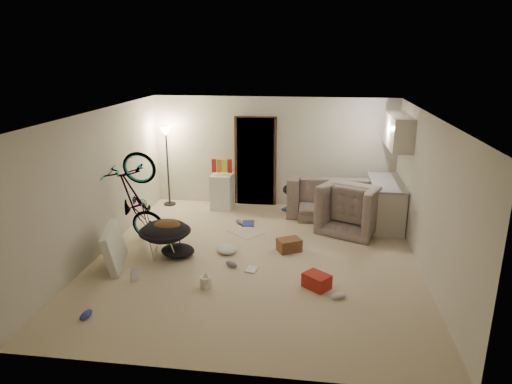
# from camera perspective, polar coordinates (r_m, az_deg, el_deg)

# --- Properties ---
(floor) EXTENTS (5.50, 6.00, 0.02)m
(floor) POSITION_cam_1_polar(r_m,az_deg,el_deg) (8.03, -0.03, -8.33)
(floor) COLOR beige
(floor) RESTS_ON ground
(ceiling) EXTENTS (5.50, 6.00, 0.02)m
(ceiling) POSITION_cam_1_polar(r_m,az_deg,el_deg) (7.31, -0.04, 9.82)
(ceiling) COLOR white
(ceiling) RESTS_ON wall_back
(wall_back) EXTENTS (5.50, 0.02, 2.50)m
(wall_back) POSITION_cam_1_polar(r_m,az_deg,el_deg) (10.47, 2.16, 5.01)
(wall_back) COLOR beige
(wall_back) RESTS_ON floor
(wall_front) EXTENTS (5.50, 0.02, 2.50)m
(wall_front) POSITION_cam_1_polar(r_m,az_deg,el_deg) (4.81, -4.88, -9.94)
(wall_front) COLOR beige
(wall_front) RESTS_ON floor
(wall_left) EXTENTS (0.02, 6.00, 2.50)m
(wall_left) POSITION_cam_1_polar(r_m,az_deg,el_deg) (8.38, -19.09, 1.02)
(wall_left) COLOR beige
(wall_left) RESTS_ON floor
(wall_right) EXTENTS (0.02, 6.00, 2.50)m
(wall_right) POSITION_cam_1_polar(r_m,az_deg,el_deg) (7.72, 20.71, -0.48)
(wall_right) COLOR beige
(wall_right) RESTS_ON floor
(doorway) EXTENTS (0.85, 0.10, 2.04)m
(doorway) POSITION_cam_1_polar(r_m,az_deg,el_deg) (10.53, -0.05, 3.80)
(doorway) COLOR black
(doorway) RESTS_ON floor
(door_trim) EXTENTS (0.97, 0.04, 2.10)m
(door_trim) POSITION_cam_1_polar(r_m,az_deg,el_deg) (10.50, -0.07, 3.77)
(door_trim) COLOR #382313
(door_trim) RESTS_ON floor
(floor_lamp) EXTENTS (0.28, 0.28, 1.81)m
(floor_lamp) POSITION_cam_1_polar(r_m,az_deg,el_deg) (10.61, -11.09, 5.18)
(floor_lamp) COLOR black
(floor_lamp) RESTS_ON floor
(kitchen_counter) EXTENTS (0.60, 1.50, 0.88)m
(kitchen_counter) POSITION_cam_1_polar(r_m,az_deg,el_deg) (9.77, 15.85, -1.44)
(kitchen_counter) COLOR beige
(kitchen_counter) RESTS_ON floor
(counter_top) EXTENTS (0.64, 1.54, 0.04)m
(counter_top) POSITION_cam_1_polar(r_m,az_deg,el_deg) (9.64, 16.07, 1.15)
(counter_top) COLOR gray
(counter_top) RESTS_ON kitchen_counter
(kitchen_uppers) EXTENTS (0.38, 1.40, 0.65)m
(kitchen_uppers) POSITION_cam_1_polar(r_m,az_deg,el_deg) (9.44, 17.37, 7.26)
(kitchen_uppers) COLOR beige
(kitchen_uppers) RESTS_ON wall_right
(sofa) EXTENTS (2.25, 0.91, 0.65)m
(sofa) POSITION_cam_1_polar(r_m,az_deg,el_deg) (10.14, 10.27, -1.06)
(sofa) COLOR #313831
(sofa) RESTS_ON floor
(armchair) EXTENTS (1.43, 1.36, 0.73)m
(armchair) POSITION_cam_1_polar(r_m,az_deg,el_deg) (9.40, 12.22, -2.40)
(armchair) COLOR #313831
(armchair) RESTS_ON floor
(bicycle) EXTENTS (1.79, 0.78, 1.04)m
(bicycle) POSITION_cam_1_polar(r_m,az_deg,el_deg) (8.82, -14.64, -3.14)
(bicycle) COLOR black
(bicycle) RESTS_ON floor
(book_asset) EXTENTS (0.28, 0.25, 0.02)m
(book_asset) POSITION_cam_1_polar(r_m,az_deg,el_deg) (7.48, -15.32, -10.81)
(book_asset) COLOR #A62219
(book_asset) RESTS_ON floor
(mini_fridge) EXTENTS (0.48, 0.48, 0.80)m
(mini_fridge) POSITION_cam_1_polar(r_m,az_deg,el_deg) (10.41, -4.28, 0.06)
(mini_fridge) COLOR white
(mini_fridge) RESTS_ON floor
(snack_box_0) EXTENTS (0.11, 0.09, 0.30)m
(snack_box_0) POSITION_cam_1_polar(r_m,az_deg,el_deg) (10.29, -5.28, 3.30)
(snack_box_0) COLOR #A62219
(snack_box_0) RESTS_ON mini_fridge
(snack_box_1) EXTENTS (0.10, 0.08, 0.30)m
(snack_box_1) POSITION_cam_1_polar(r_m,az_deg,el_deg) (10.26, -4.62, 3.28)
(snack_box_1) COLOR orange
(snack_box_1) RESTS_ON mini_fridge
(snack_box_2) EXTENTS (0.10, 0.07, 0.30)m
(snack_box_2) POSITION_cam_1_polar(r_m,az_deg,el_deg) (10.24, -3.96, 3.26)
(snack_box_2) COLOR yellow
(snack_box_2) RESTS_ON mini_fridge
(snack_box_3) EXTENTS (0.11, 0.08, 0.30)m
(snack_box_3) POSITION_cam_1_polar(r_m,az_deg,el_deg) (10.21, -3.30, 3.25)
(snack_box_3) COLOR #A62219
(snack_box_3) RESTS_ON mini_fridge
(saucer_chair) EXTENTS (0.90, 0.90, 0.64)m
(saucer_chair) POSITION_cam_1_polar(r_m,az_deg,el_deg) (8.12, -11.29, -5.38)
(saucer_chair) COLOR silver
(saucer_chair) RESTS_ON floor
(hoodie) EXTENTS (0.57, 0.52, 0.22)m
(hoodie) POSITION_cam_1_polar(r_m,az_deg,el_deg) (8.00, -11.10, -4.19)
(hoodie) COLOR #53371C
(hoodie) RESTS_ON saucer_chair
(sofa_drape) EXTENTS (0.65, 0.58, 0.28)m
(sofa_drape) POSITION_cam_1_polar(r_m,az_deg,el_deg) (10.07, 4.94, 0.30)
(sofa_drape) COLOR black
(sofa_drape) RESTS_ON sofa
(tv_box) EXTENTS (0.51, 1.04, 0.67)m
(tv_box) POSITION_cam_1_polar(r_m,az_deg,el_deg) (7.99, -17.32, -6.60)
(tv_box) COLOR silver
(tv_box) RESTS_ON floor
(drink_case_a) EXTENTS (0.49, 0.44, 0.23)m
(drink_case_a) POSITION_cam_1_polar(r_m,az_deg,el_deg) (8.27, 4.16, -6.62)
(drink_case_a) COLOR brown
(drink_case_a) RESTS_ON floor
(drink_case_b) EXTENTS (0.47, 0.46, 0.22)m
(drink_case_b) POSITION_cam_1_polar(r_m,az_deg,el_deg) (7.10, 7.59, -10.96)
(drink_case_b) COLOR #A62219
(drink_case_b) RESTS_ON floor
(juicer) EXTENTS (0.18, 0.18, 0.25)m
(juicer) POSITION_cam_1_polar(r_m,az_deg,el_deg) (7.09, -6.31, -11.02)
(juicer) COLOR beige
(juicer) RESTS_ON floor
(newspaper) EXTENTS (0.77, 0.75, 0.01)m
(newspaper) POSITION_cam_1_polar(r_m,az_deg,el_deg) (9.11, -1.30, -5.05)
(newspaper) COLOR #B8B5AA
(newspaper) RESTS_ON floor
(book_blue) EXTENTS (0.27, 0.35, 0.03)m
(book_blue) POSITION_cam_1_polar(r_m,az_deg,el_deg) (9.53, -0.99, -3.96)
(book_blue) COLOR #293594
(book_blue) RESTS_ON floor
(book_white) EXTENTS (0.22, 0.26, 0.02)m
(book_white) POSITION_cam_1_polar(r_m,az_deg,el_deg) (7.60, -0.56, -9.67)
(book_white) COLOR silver
(book_white) RESTS_ON floor
(shoe_0) EXTENTS (0.27, 0.20, 0.09)m
(shoe_0) POSITION_cam_1_polar(r_m,az_deg,el_deg) (10.33, 3.82, -2.13)
(shoe_0) COLOR #293594
(shoe_0) RESTS_ON floor
(shoe_1) EXTENTS (0.20, 0.26, 0.09)m
(shoe_1) POSITION_cam_1_polar(r_m,az_deg,el_deg) (9.55, -2.16, -3.73)
(shoe_1) COLOR slate
(shoe_1) RESTS_ON floor
(shoe_2) EXTENTS (0.13, 0.26, 0.09)m
(shoe_2) POSITION_cam_1_polar(r_m,az_deg,el_deg) (6.76, -20.48, -14.16)
(shoe_2) COLOR #293594
(shoe_2) RESTS_ON floor
(shoe_3) EXTENTS (0.26, 0.22, 0.09)m
(shoe_3) POSITION_cam_1_polar(r_m,az_deg,el_deg) (7.72, -3.08, -8.98)
(shoe_3) COLOR slate
(shoe_3) RESTS_ON floor
(shoe_4) EXTENTS (0.27, 0.21, 0.09)m
(shoe_4) POSITION_cam_1_polar(r_m,az_deg,el_deg) (6.90, 10.28, -12.61)
(shoe_4) COLOR white
(shoe_4) RESTS_ON floor
(clothes_lump_a) EXTENTS (0.72, 0.66, 0.19)m
(clothes_lump_a) POSITION_cam_1_polar(r_m,az_deg,el_deg) (8.19, -9.74, -7.23)
(clothes_lump_a) COLOR black
(clothes_lump_a) RESTS_ON floor
(clothes_lump_b) EXTENTS (0.56, 0.52, 0.14)m
(clothes_lump_b) POSITION_cam_1_polar(r_m,az_deg,el_deg) (10.30, 8.14, -2.17)
(clothes_lump_b) COLOR black
(clothes_lump_b) RESTS_ON floor
(clothes_lump_c) EXTENTS (0.52, 0.53, 0.12)m
(clothes_lump_c) POSITION_cam_1_polar(r_m,az_deg,el_deg) (8.23, -3.72, -7.15)
(clothes_lump_c) COLOR silver
(clothes_lump_c) RESTS_ON floor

